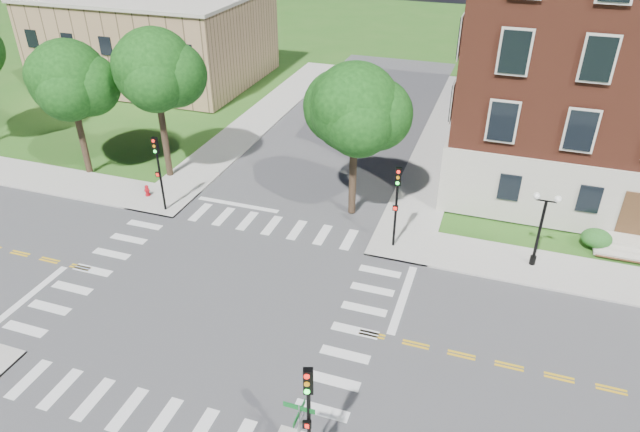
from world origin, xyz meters
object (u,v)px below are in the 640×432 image
(traffic_signal_nw, at_px, (158,165))
(fire_hydrant, at_px, (147,191))
(traffic_signal_ne, at_px, (397,197))
(traffic_signal_se, at_px, (308,409))
(street_sign_pole, at_px, (300,425))
(twin_lamp_west, at_px, (541,226))

(traffic_signal_nw, bearing_deg, fire_hydrant, 150.09)
(traffic_signal_ne, bearing_deg, traffic_signal_nw, -177.42)
(traffic_signal_se, height_order, street_sign_pole, traffic_signal_se)
(traffic_signal_se, distance_m, twin_lamp_west, 16.93)
(traffic_signal_ne, xyz_separation_m, street_sign_pole, (-0.01, -14.73, -0.88))
(traffic_signal_se, distance_m, traffic_signal_ne, 14.72)
(traffic_signal_nw, height_order, twin_lamp_west, traffic_signal_nw)
(traffic_signal_ne, distance_m, traffic_signal_nw, 14.28)
(traffic_signal_nw, bearing_deg, traffic_signal_ne, 2.58)
(traffic_signal_nw, relative_size, twin_lamp_west, 1.13)
(traffic_signal_se, xyz_separation_m, twin_lamp_west, (7.11, 15.35, -0.66))
(twin_lamp_west, bearing_deg, fire_hydrant, -179.75)
(traffic_signal_ne, bearing_deg, street_sign_pole, -90.03)
(traffic_signal_se, height_order, twin_lamp_west, traffic_signal_se)
(traffic_signal_se, xyz_separation_m, traffic_signal_nw, (-14.56, 14.07, 0.00))
(twin_lamp_west, bearing_deg, traffic_signal_ne, -175.14)
(street_sign_pole, bearing_deg, twin_lamp_west, 64.22)
(fire_hydrant, bearing_deg, traffic_signal_nw, -29.91)
(street_sign_pole, height_order, fire_hydrant, street_sign_pole)
(fire_hydrant, bearing_deg, street_sign_pole, -43.14)
(traffic_signal_se, xyz_separation_m, street_sign_pole, (-0.31, -0.02, -0.88))
(traffic_signal_se, bearing_deg, traffic_signal_ne, 91.17)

